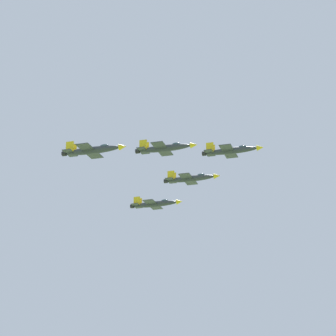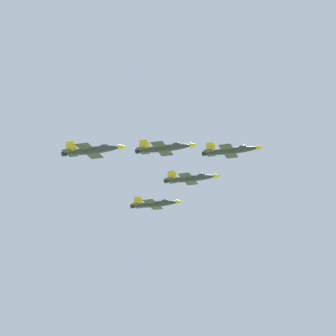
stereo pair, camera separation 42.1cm
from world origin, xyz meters
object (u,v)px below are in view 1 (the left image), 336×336
object	(u,v)px
jet_left_wingman	(191,178)
jet_right_wingman	(165,148)
jet_lead	(231,150)
jet_left_outer	(155,204)
jet_right_outer	(93,150)

from	to	relation	value
jet_left_wingman	jet_right_wingman	size ratio (longest dim) A/B	1.01
jet_lead	jet_left_outer	size ratio (longest dim) A/B	0.99
jet_left_wingman	jet_right_outer	size ratio (longest dim) A/B	0.98
jet_left_outer	jet_lead	bearing A→B (deg)	-39.57
jet_right_wingman	jet_right_outer	size ratio (longest dim) A/B	0.97
jet_lead	jet_left_outer	xyz separation A→B (m)	(1.69, 43.78, -5.36)
jet_left_wingman	jet_left_outer	bearing A→B (deg)	139.39
jet_lead	jet_right_wingman	distance (m)	22.06
jet_right_wingman	jet_right_outer	world-z (taller)	jet_right_wingman
jet_right_wingman	jet_left_wingman	bearing A→B (deg)	89.57
jet_left_outer	jet_right_outer	bearing A→B (deg)	-89.21
jet_left_wingman	jet_right_outer	world-z (taller)	jet_left_wingman
jet_left_wingman	jet_right_outer	distance (m)	45.91
jet_left_wingman	jet_left_outer	world-z (taller)	jet_left_wingman
jet_lead	jet_right_wingman	size ratio (longest dim) A/B	1.01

